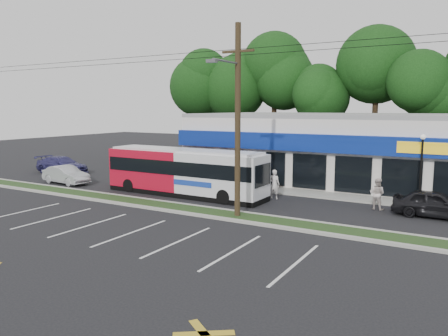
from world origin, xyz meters
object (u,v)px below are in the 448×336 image
at_px(pedestrian_a, 274,184).
at_px(car_silver, 66,175).
at_px(car_dark, 435,204).
at_px(car_blue, 62,165).
at_px(metrobus, 185,171).
at_px(pedestrian_b, 377,194).
at_px(utility_pole, 234,115).
at_px(lamp_post, 422,161).

bearing_deg(pedestrian_a, car_silver, 3.29).
height_order(car_dark, car_blue, car_blue).
bearing_deg(metrobus, car_dark, 7.38).
distance_m(car_silver, pedestrian_b, 22.49).
bearing_deg(utility_pole, pedestrian_a, 90.77).
distance_m(utility_pole, pedestrian_a, 7.04).
distance_m(metrobus, pedestrian_a, 5.96).
xyz_separation_m(lamp_post, car_silver, (-24.27, -5.30, -1.98)).
bearing_deg(pedestrian_a, car_dark, 172.79).
height_order(utility_pole, metrobus, utility_pole).
height_order(utility_pole, lamp_post, utility_pole).
distance_m(car_blue, pedestrian_a, 20.73).
height_order(metrobus, car_dark, metrobus).
bearing_deg(pedestrian_a, metrobus, 11.50).
bearing_deg(utility_pole, car_dark, 30.27).
relative_size(lamp_post, car_dark, 1.00).
distance_m(metrobus, car_blue, 15.33).
bearing_deg(lamp_post, car_blue, -176.44).
relative_size(pedestrian_a, pedestrian_b, 1.04).
xyz_separation_m(pedestrian_a, pedestrian_b, (6.24, 0.28, -0.03)).
bearing_deg(pedestrian_b, car_silver, 19.23).
distance_m(utility_pole, car_blue, 22.16).
bearing_deg(car_dark, metrobus, 97.59).
xyz_separation_m(utility_pole, car_silver, (-16.10, 2.57, -4.73)).
relative_size(lamp_post, pedestrian_a, 2.25).
bearing_deg(car_silver, utility_pole, -94.72).
xyz_separation_m(car_silver, car_blue, (-4.69, 3.50, 0.06)).
bearing_deg(car_dark, pedestrian_b, 84.34).
bearing_deg(pedestrian_a, car_blue, -8.60).
relative_size(metrobus, pedestrian_a, 6.05).
bearing_deg(pedestrian_b, car_blue, 10.44).
relative_size(car_silver, pedestrian_b, 2.29).
xyz_separation_m(metrobus, pedestrian_a, (5.62, 1.86, -0.68)).
bearing_deg(pedestrian_a, lamp_post, -170.37).
bearing_deg(pedestrian_b, utility_pole, 54.02).
bearing_deg(car_blue, pedestrian_a, -93.17).
bearing_deg(lamp_post, metrobus, -162.76).
bearing_deg(car_silver, car_dark, -79.32).
bearing_deg(car_blue, utility_pole, -107.69).
relative_size(car_silver, car_blue, 0.81).
relative_size(utility_pole, car_dark, 11.71).
distance_m(car_dark, pedestrian_b, 3.07).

